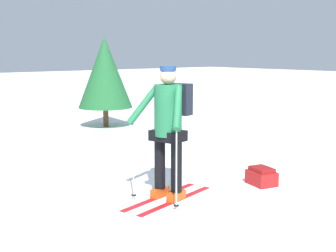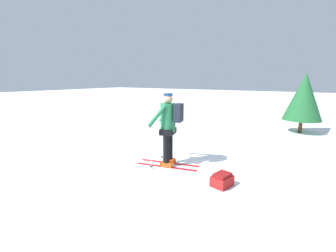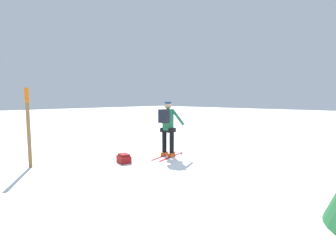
# 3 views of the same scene
# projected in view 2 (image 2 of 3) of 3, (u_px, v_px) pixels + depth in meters

# --- Properties ---
(ground_plane) EXTENTS (80.00, 80.00, 0.00)m
(ground_plane) POSITION_uv_depth(u_px,v_px,m) (145.00, 169.00, 5.46)
(ground_plane) COLOR white
(skier) EXTENTS (1.60, 0.87, 1.81)m
(skier) POSITION_uv_depth(u_px,v_px,m) (169.00, 124.00, 5.47)
(skier) COLOR red
(skier) RESTS_ON ground_plane
(dropped_backpack) EXTENTS (0.41, 0.48, 0.27)m
(dropped_backpack) POSITION_uv_depth(u_px,v_px,m) (222.00, 180.00, 4.56)
(dropped_backpack) COLOR maroon
(dropped_backpack) RESTS_ON ground_plane
(pine_tree) EXTENTS (1.43, 1.43, 2.38)m
(pine_tree) POSITION_uv_depth(u_px,v_px,m) (304.00, 97.00, 8.85)
(pine_tree) COLOR #4C331E
(pine_tree) RESTS_ON ground_plane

